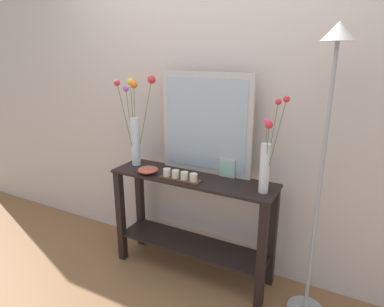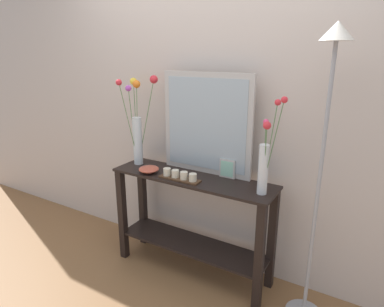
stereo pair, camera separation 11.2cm
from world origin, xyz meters
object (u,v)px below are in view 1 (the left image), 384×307
at_px(vase_right, 266,159).
at_px(candle_tray, 180,176).
at_px(console_table, 192,215).
at_px(mirror_leaning, 206,124).
at_px(floor_lamp, 326,133).
at_px(decorative_bowl, 148,170).
at_px(tall_vase_left, 135,125).
at_px(picture_frame_small, 227,168).

height_order(vase_right, candle_tray, vase_right).
xyz_separation_m(console_table, vase_right, (0.56, -0.02, 0.55)).
height_order(mirror_leaning, floor_lamp, floor_lamp).
relative_size(mirror_leaning, vase_right, 1.16).
bearing_deg(console_table, decorative_bowl, -164.71).
bearing_deg(vase_right, floor_lamp, -0.54).
bearing_deg(tall_vase_left, floor_lamp, -2.99).
height_order(console_table, picture_frame_small, picture_frame_small).
height_order(vase_right, floor_lamp, floor_lamp).
relative_size(candle_tray, floor_lamp, 0.17).
distance_m(mirror_leaning, candle_tray, 0.43).
height_order(vase_right, decorative_bowl, vase_right).
height_order(mirror_leaning, tall_vase_left, mirror_leaning).
bearing_deg(picture_frame_small, vase_right, -23.69).
xyz_separation_m(picture_frame_small, floor_lamp, (0.66, -0.15, 0.37)).
relative_size(console_table, candle_tray, 3.99).
distance_m(picture_frame_small, floor_lamp, 0.78).
bearing_deg(candle_tray, vase_right, 6.64).
height_order(console_table, vase_right, vase_right).
bearing_deg(candle_tray, tall_vase_left, 163.83).
xyz_separation_m(console_table, decorative_bowl, (-0.33, -0.09, 0.34)).
xyz_separation_m(candle_tray, picture_frame_small, (0.28, 0.21, 0.04)).
distance_m(mirror_leaning, vase_right, 0.56).
xyz_separation_m(vase_right, candle_tray, (-0.60, -0.07, -0.20)).
xyz_separation_m(mirror_leaning, tall_vase_left, (-0.58, -0.09, -0.05)).
distance_m(mirror_leaning, tall_vase_left, 0.59).
distance_m(vase_right, picture_frame_small, 0.39).
relative_size(mirror_leaning, candle_tray, 2.37).
bearing_deg(decorative_bowl, candle_tray, -0.85).
xyz_separation_m(mirror_leaning, candle_tray, (-0.09, -0.24, -0.35)).
height_order(candle_tray, floor_lamp, floor_lamp).
bearing_deg(candle_tray, floor_lamp, 4.07).
bearing_deg(vase_right, candle_tray, -173.36).
bearing_deg(picture_frame_small, decorative_bowl, -159.67).
height_order(console_table, tall_vase_left, tall_vase_left).
bearing_deg(decorative_bowl, mirror_leaning, 31.82).
distance_m(decorative_bowl, floor_lamp, 1.30).
distance_m(console_table, tall_vase_left, 0.84).
xyz_separation_m(candle_tray, floor_lamp, (0.94, 0.07, 0.42)).
bearing_deg(vase_right, picture_frame_small, 156.31).
xyz_separation_m(picture_frame_small, decorative_bowl, (-0.56, -0.21, -0.04)).
bearing_deg(floor_lamp, tall_vase_left, 177.01).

